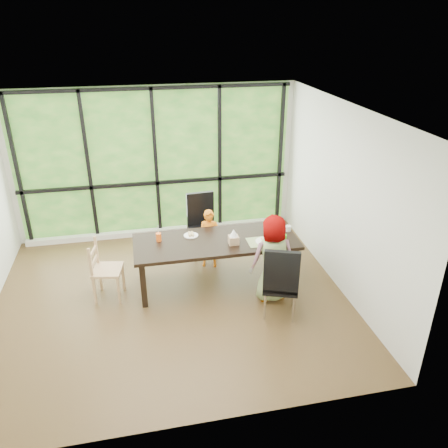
{
  "coord_description": "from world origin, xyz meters",
  "views": [
    {
      "loc": [
        -0.36,
        -5.43,
        3.78
      ],
      "look_at": [
        0.8,
        0.15,
        1.05
      ],
      "focal_mm": 35.59,
      "sensor_mm": 36.0,
      "label": 1
    }
  ],
  "objects_px": {
    "white_mug": "(288,228)",
    "tissue_box": "(234,240)",
    "dining_table": "(216,262)",
    "chair_end_beech": "(108,270)",
    "green_cup": "(284,238)",
    "child_toddler": "(209,239)",
    "plate_near": "(264,241)",
    "chair_interior_leather": "(281,280)",
    "child_older": "(273,259)",
    "plate_far": "(191,235)",
    "chair_window_leather": "(203,227)",
    "orange_cup": "(159,237)"
  },
  "relations": [
    {
      "from": "chair_end_beech",
      "to": "tissue_box",
      "type": "xyz_separation_m",
      "value": [
        1.82,
        -0.14,
        0.36
      ]
    },
    {
      "from": "dining_table",
      "to": "chair_window_leather",
      "type": "xyz_separation_m",
      "value": [
        -0.04,
        0.91,
        0.17
      ]
    },
    {
      "from": "dining_table",
      "to": "tissue_box",
      "type": "relative_size",
      "value": 16.91
    },
    {
      "from": "tissue_box",
      "to": "plate_near",
      "type": "bearing_deg",
      "value": -5.13
    },
    {
      "from": "child_toddler",
      "to": "chair_interior_leather",
      "type": "bearing_deg",
      "value": -49.46
    },
    {
      "from": "dining_table",
      "to": "white_mug",
      "type": "xyz_separation_m",
      "value": [
        1.14,
        0.08,
        0.42
      ]
    },
    {
      "from": "chair_interior_leather",
      "to": "plate_far",
      "type": "relative_size",
      "value": 4.97
    },
    {
      "from": "chair_interior_leather",
      "to": "plate_far",
      "type": "distance_m",
      "value": 1.55
    },
    {
      "from": "plate_near",
      "to": "chair_interior_leather",
      "type": "bearing_deg",
      "value": -87.62
    },
    {
      "from": "chair_interior_leather",
      "to": "child_toddler",
      "type": "xyz_separation_m",
      "value": [
        -0.71,
        1.47,
        -0.05
      ]
    },
    {
      "from": "plate_near",
      "to": "orange_cup",
      "type": "distance_m",
      "value": 1.55
    },
    {
      "from": "dining_table",
      "to": "chair_end_beech",
      "type": "bearing_deg",
      "value": -179.14
    },
    {
      "from": "child_older",
      "to": "orange_cup",
      "type": "xyz_separation_m",
      "value": [
        -1.53,
        0.68,
        0.16
      ]
    },
    {
      "from": "orange_cup",
      "to": "dining_table",
      "type": "bearing_deg",
      "value": -10.16
    },
    {
      "from": "white_mug",
      "to": "plate_far",
      "type": "bearing_deg",
      "value": 174.72
    },
    {
      "from": "plate_far",
      "to": "dining_table",
      "type": "bearing_deg",
      "value": -32.01
    },
    {
      "from": "child_toddler",
      "to": "green_cup",
      "type": "height_order",
      "value": "child_toddler"
    },
    {
      "from": "dining_table",
      "to": "plate_near",
      "type": "relative_size",
      "value": 9.02
    },
    {
      "from": "chair_interior_leather",
      "to": "plate_near",
      "type": "distance_m",
      "value": 0.74
    },
    {
      "from": "plate_near",
      "to": "green_cup",
      "type": "xyz_separation_m",
      "value": [
        0.29,
        -0.04,
        0.05
      ]
    },
    {
      "from": "white_mug",
      "to": "tissue_box",
      "type": "relative_size",
      "value": 0.6
    },
    {
      "from": "orange_cup",
      "to": "green_cup",
      "type": "height_order",
      "value": "orange_cup"
    },
    {
      "from": "plate_near",
      "to": "orange_cup",
      "type": "height_order",
      "value": "orange_cup"
    },
    {
      "from": "child_toddler",
      "to": "chair_window_leather",
      "type": "bearing_deg",
      "value": 111.68
    },
    {
      "from": "white_mug",
      "to": "orange_cup",
      "type": "bearing_deg",
      "value": 177.91
    },
    {
      "from": "plate_far",
      "to": "orange_cup",
      "type": "relative_size",
      "value": 1.76
    },
    {
      "from": "white_mug",
      "to": "tissue_box",
      "type": "xyz_separation_m",
      "value": [
        -0.91,
        -0.24,
        0.02
      ]
    },
    {
      "from": "dining_table",
      "to": "child_older",
      "type": "height_order",
      "value": "child_older"
    },
    {
      "from": "white_mug",
      "to": "child_toddler",
      "type": "bearing_deg",
      "value": 156.78
    },
    {
      "from": "dining_table",
      "to": "green_cup",
      "type": "height_order",
      "value": "green_cup"
    },
    {
      "from": "chair_interior_leather",
      "to": "chair_end_beech",
      "type": "xyz_separation_m",
      "value": [
        -2.3,
        0.88,
        -0.09
      ]
    },
    {
      "from": "orange_cup",
      "to": "chair_end_beech",
      "type": "bearing_deg",
      "value": -167.35
    },
    {
      "from": "chair_end_beech",
      "to": "green_cup",
      "type": "relative_size",
      "value": 8.09
    },
    {
      "from": "tissue_box",
      "to": "child_older",
      "type": "bearing_deg",
      "value": -37.22
    },
    {
      "from": "child_toddler",
      "to": "plate_far",
      "type": "height_order",
      "value": "child_toddler"
    },
    {
      "from": "child_older",
      "to": "plate_near",
      "type": "height_order",
      "value": "child_older"
    },
    {
      "from": "dining_table",
      "to": "green_cup",
      "type": "bearing_deg",
      "value": -14.15
    },
    {
      "from": "chair_end_beech",
      "to": "white_mug",
      "type": "xyz_separation_m",
      "value": [
        2.73,
        0.1,
        0.34
      ]
    },
    {
      "from": "orange_cup",
      "to": "white_mug",
      "type": "height_order",
      "value": "orange_cup"
    },
    {
      "from": "child_toddler",
      "to": "green_cup",
      "type": "distance_m",
      "value": 1.3
    },
    {
      "from": "dining_table",
      "to": "chair_interior_leather",
      "type": "distance_m",
      "value": 1.16
    },
    {
      "from": "plate_far",
      "to": "plate_near",
      "type": "height_order",
      "value": "plate_near"
    },
    {
      "from": "dining_table",
      "to": "chair_end_beech",
      "type": "xyz_separation_m",
      "value": [
        -1.59,
        -0.02,
        0.08
      ]
    },
    {
      "from": "chair_window_leather",
      "to": "orange_cup",
      "type": "xyz_separation_m",
      "value": [
        -0.78,
        -0.77,
        0.27
      ]
    },
    {
      "from": "plate_near",
      "to": "tissue_box",
      "type": "relative_size",
      "value": 1.88
    },
    {
      "from": "chair_end_beech",
      "to": "plate_near",
      "type": "bearing_deg",
      "value": -84.13
    },
    {
      "from": "child_older",
      "to": "plate_far",
      "type": "relative_size",
      "value": 5.97
    },
    {
      "from": "plate_near",
      "to": "orange_cup",
      "type": "relative_size",
      "value": 2.16
    },
    {
      "from": "child_toddler",
      "to": "chair_end_beech",
      "type": "bearing_deg",
      "value": -144.85
    },
    {
      "from": "dining_table",
      "to": "plate_far",
      "type": "distance_m",
      "value": 0.55
    }
  ]
}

